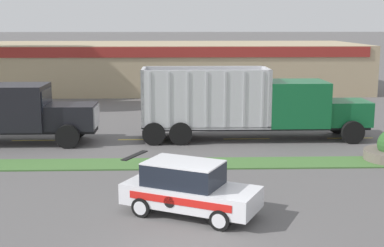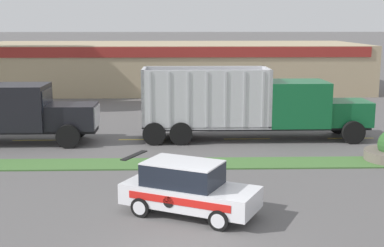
% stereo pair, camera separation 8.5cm
% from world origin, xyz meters
% --- Properties ---
extents(grass_verge, '(120.00, 1.78, 0.06)m').
position_xyz_m(grass_verge, '(0.00, 8.58, 0.03)').
color(grass_verge, '#477538').
rests_on(grass_verge, ground_plane).
extents(centre_line_3, '(2.40, 0.14, 0.01)m').
position_xyz_m(centre_line_3, '(-7.23, 13.47, 0.00)').
color(centre_line_3, yellow).
rests_on(centre_line_3, ground_plane).
extents(centre_line_4, '(2.40, 0.14, 0.01)m').
position_xyz_m(centre_line_4, '(-1.83, 13.47, 0.00)').
color(centre_line_4, yellow).
rests_on(centre_line_4, ground_plane).
extents(centre_line_5, '(2.40, 0.14, 0.01)m').
position_xyz_m(centre_line_5, '(3.57, 13.47, 0.00)').
color(centre_line_5, yellow).
rests_on(centre_line_5, ground_plane).
extents(centre_line_6, '(2.40, 0.14, 0.01)m').
position_xyz_m(centre_line_6, '(8.97, 13.47, 0.00)').
color(centre_line_6, yellow).
rests_on(centre_line_6, ground_plane).
extents(dump_truck_mid, '(11.59, 2.78, 3.66)m').
position_xyz_m(dump_truck_mid, '(4.87, 13.44, 1.64)').
color(dump_truck_mid, black).
rests_on(dump_truck_mid, ground_plane).
extents(rally_car, '(4.53, 3.42, 1.71)m').
position_xyz_m(rally_car, '(0.28, 2.63, 0.85)').
color(rally_car, white).
rests_on(rally_car, ground_plane).
extents(store_building_backdrop, '(33.14, 12.10, 4.06)m').
position_xyz_m(store_building_backdrop, '(-0.50, 34.41, 2.03)').
color(store_building_backdrop, tan).
rests_on(store_building_backdrop, ground_plane).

